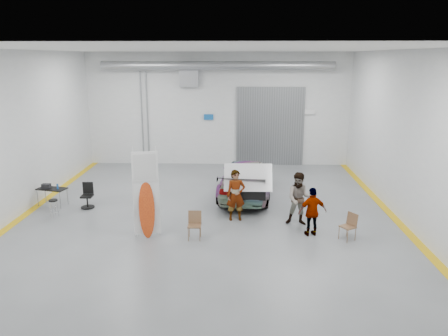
{
  "coord_description": "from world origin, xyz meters",
  "views": [
    {
      "loc": [
        1.11,
        -15.34,
        5.76
      ],
      "look_at": [
        0.55,
        1.25,
        1.5
      ],
      "focal_mm": 35.0,
      "sensor_mm": 36.0,
      "label": 1
    }
  ],
  "objects_px": {
    "folding_chair_far": "(347,232)",
    "shop_stool": "(54,208)",
    "person_c": "(312,212)",
    "work_table": "(50,188)",
    "person_a": "(236,195)",
    "surfboard_display": "(145,201)",
    "office_chair": "(88,197)",
    "folding_chair_near": "(195,231)",
    "sedan_car": "(246,178)",
    "person_b": "(300,199)"
  },
  "relations": [
    {
      "from": "folding_chair_far",
      "to": "shop_stool",
      "type": "distance_m",
      "value": 10.45
    },
    {
      "from": "person_b",
      "to": "folding_chair_near",
      "type": "bearing_deg",
      "value": -151.72
    },
    {
      "from": "shop_stool",
      "to": "work_table",
      "type": "relative_size",
      "value": 0.54
    },
    {
      "from": "person_a",
      "to": "shop_stool",
      "type": "distance_m",
      "value": 6.73
    },
    {
      "from": "person_b",
      "to": "folding_chair_near",
      "type": "height_order",
      "value": "person_b"
    },
    {
      "from": "shop_stool",
      "to": "work_table",
      "type": "bearing_deg",
      "value": 116.61
    },
    {
      "from": "person_a",
      "to": "person_c",
      "type": "distance_m",
      "value": 2.85
    },
    {
      "from": "person_b",
      "to": "folding_chair_far",
      "type": "bearing_deg",
      "value": -36.39
    },
    {
      "from": "surfboard_display",
      "to": "office_chair",
      "type": "distance_m",
      "value": 4.08
    },
    {
      "from": "folding_chair_near",
      "to": "work_table",
      "type": "xyz_separation_m",
      "value": [
        -6.01,
        3.09,
        0.43
      ]
    },
    {
      "from": "folding_chair_far",
      "to": "work_table",
      "type": "height_order",
      "value": "work_table"
    },
    {
      "from": "person_b",
      "to": "office_chair",
      "type": "bearing_deg",
      "value": 176.21
    },
    {
      "from": "folding_chair_near",
      "to": "office_chair",
      "type": "height_order",
      "value": "office_chair"
    },
    {
      "from": "person_a",
      "to": "office_chair",
      "type": "distance_m",
      "value": 5.93
    },
    {
      "from": "folding_chair_near",
      "to": "folding_chair_far",
      "type": "bearing_deg",
      "value": -0.07
    },
    {
      "from": "shop_stool",
      "to": "office_chair",
      "type": "height_order",
      "value": "office_chair"
    },
    {
      "from": "shop_stool",
      "to": "office_chair",
      "type": "xyz_separation_m",
      "value": [
        0.9,
        1.06,
        0.1
      ]
    },
    {
      "from": "person_a",
      "to": "person_c",
      "type": "xyz_separation_m",
      "value": [
        2.52,
        -1.34,
        -0.11
      ]
    },
    {
      "from": "sedan_car",
      "to": "person_c",
      "type": "xyz_separation_m",
      "value": [
        2.09,
        -4.24,
        0.07
      ]
    },
    {
      "from": "person_c",
      "to": "work_table",
      "type": "relative_size",
      "value": 1.34
    },
    {
      "from": "surfboard_display",
      "to": "work_table",
      "type": "height_order",
      "value": "surfboard_display"
    },
    {
      "from": "person_c",
      "to": "shop_stool",
      "type": "distance_m",
      "value": 9.34
    },
    {
      "from": "person_a",
      "to": "surfboard_display",
      "type": "bearing_deg",
      "value": -158.67
    },
    {
      "from": "work_table",
      "to": "sedan_car",
      "type": "bearing_deg",
      "value": 11.45
    },
    {
      "from": "sedan_car",
      "to": "office_chair",
      "type": "height_order",
      "value": "sedan_car"
    },
    {
      "from": "person_b",
      "to": "person_c",
      "type": "height_order",
      "value": "person_b"
    },
    {
      "from": "person_c",
      "to": "work_table",
      "type": "bearing_deg",
      "value": -27.3
    },
    {
      "from": "person_c",
      "to": "office_chair",
      "type": "relative_size",
      "value": 1.68
    },
    {
      "from": "folding_chair_far",
      "to": "shop_stool",
      "type": "relative_size",
      "value": 1.34
    },
    {
      "from": "person_c",
      "to": "folding_chair_far",
      "type": "xyz_separation_m",
      "value": [
        1.09,
        -0.33,
        -0.55
      ]
    },
    {
      "from": "shop_stool",
      "to": "office_chair",
      "type": "bearing_deg",
      "value": 49.72
    },
    {
      "from": "person_a",
      "to": "person_c",
      "type": "height_order",
      "value": "person_a"
    },
    {
      "from": "shop_stool",
      "to": "person_c",
      "type": "bearing_deg",
      "value": -8.65
    },
    {
      "from": "folding_chair_far",
      "to": "person_b",
      "type": "bearing_deg",
      "value": -166.92
    },
    {
      "from": "person_b",
      "to": "surfboard_display",
      "type": "xyz_separation_m",
      "value": [
        -5.15,
        -1.29,
        0.29
      ]
    },
    {
      "from": "person_b",
      "to": "folding_chair_far",
      "type": "distance_m",
      "value": 2.01
    },
    {
      "from": "folding_chair_far",
      "to": "surfboard_display",
      "type": "bearing_deg",
      "value": -123.83
    },
    {
      "from": "person_c",
      "to": "folding_chair_far",
      "type": "bearing_deg",
      "value": 150.74
    },
    {
      "from": "sedan_car",
      "to": "office_chair",
      "type": "xyz_separation_m",
      "value": [
        -6.23,
        -1.77,
        -0.32
      ]
    },
    {
      "from": "person_a",
      "to": "shop_stool",
      "type": "height_order",
      "value": "person_a"
    },
    {
      "from": "person_c",
      "to": "surfboard_display",
      "type": "xyz_separation_m",
      "value": [
        -5.44,
        -0.32,
        0.41
      ]
    },
    {
      "from": "folding_chair_far",
      "to": "office_chair",
      "type": "relative_size",
      "value": 0.9
    },
    {
      "from": "person_c",
      "to": "work_table",
      "type": "distance_m",
      "value": 10.21
    },
    {
      "from": "person_a",
      "to": "folding_chair_far",
      "type": "height_order",
      "value": "person_a"
    },
    {
      "from": "office_chair",
      "to": "shop_stool",
      "type": "bearing_deg",
      "value": -131.69
    },
    {
      "from": "person_a",
      "to": "work_table",
      "type": "bearing_deg",
      "value": 161.53
    },
    {
      "from": "surfboard_display",
      "to": "folding_chair_far",
      "type": "bearing_deg",
      "value": -12.5
    },
    {
      "from": "surfboard_display",
      "to": "folding_chair_far",
      "type": "distance_m",
      "value": 6.6
    },
    {
      "from": "folding_chair_far",
      "to": "office_chair",
      "type": "bearing_deg",
      "value": -140.29
    },
    {
      "from": "person_a",
      "to": "folding_chair_near",
      "type": "height_order",
      "value": "person_a"
    }
  ]
}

